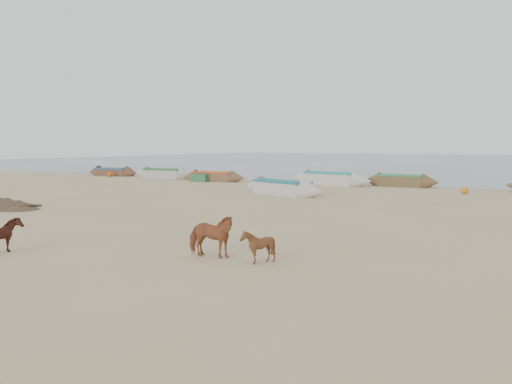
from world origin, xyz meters
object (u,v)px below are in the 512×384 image
calf_front (258,246)px  calf_right (3,236)px  near_canoe (282,188)px  cow_adult (210,236)px

calf_front → calf_right: (-6.64, -2.28, 0.04)m
calf_right → near_canoe: (-0.10, 18.09, -0.06)m
cow_adult → calf_front: cow_adult is taller
cow_adult → calf_front: (1.40, 0.02, -0.15)m
cow_adult → calf_right: 5.71m
calf_right → near_canoe: calf_right is taller
calf_front → calf_right: 7.02m
calf_front → near_canoe: (-6.74, 15.81, -0.01)m
calf_front → calf_right: size_ratio=0.91×
cow_adult → near_canoe: size_ratio=0.22×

